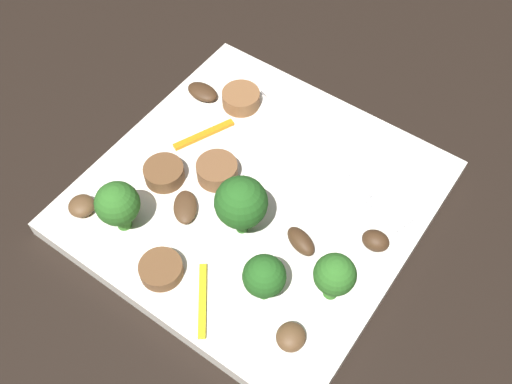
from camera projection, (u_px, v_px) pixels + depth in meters
ground_plane at (256, 203)px, 0.48m from camera, size 1.40×1.40×0.00m
plate at (256, 197)px, 0.47m from camera, size 0.25×0.25×0.02m
fork at (340, 163)px, 0.48m from camera, size 0.18×0.07×0.00m
broccoli_floret_0 at (118, 205)px, 0.42m from camera, size 0.03×0.03×0.05m
broccoli_floret_1 at (335, 276)px, 0.39m from camera, size 0.03×0.03×0.04m
broccoli_floret_2 at (241, 203)px, 0.41m from camera, size 0.04×0.04×0.06m
broccoli_floret_3 at (264, 277)px, 0.39m from camera, size 0.03×0.03×0.04m
sausage_slice_0 at (161, 269)px, 0.42m from camera, size 0.04×0.04×0.01m
sausage_slice_1 at (217, 171)px, 0.47m from camera, size 0.05×0.05×0.02m
sausage_slice_2 at (241, 99)px, 0.51m from camera, size 0.05×0.05×0.01m
sausage_slice_3 at (164, 173)px, 0.47m from camera, size 0.05×0.05×0.01m
mushroom_0 at (185, 207)px, 0.45m from camera, size 0.03×0.04×0.01m
mushroom_1 at (82, 206)px, 0.45m from camera, size 0.03×0.03×0.01m
mushroom_2 at (301, 241)px, 0.43m from camera, size 0.03×0.02×0.01m
mushroom_3 at (202, 92)px, 0.52m from camera, size 0.03×0.02×0.01m
mushroom_4 at (291, 337)px, 0.39m from camera, size 0.03×0.03×0.01m
mushroom_5 at (376, 241)px, 0.43m from camera, size 0.02×0.02×0.01m
pepper_strip_0 at (204, 135)px, 0.49m from camera, size 0.03×0.05×0.00m
pepper_strip_1 at (202, 300)px, 0.41m from camera, size 0.04×0.05×0.00m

